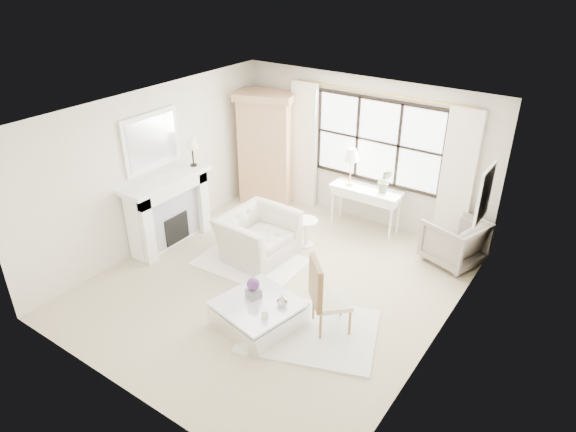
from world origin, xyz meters
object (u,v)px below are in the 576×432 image
object	(u,v)px
club_armchair	(258,236)
console_table	(365,208)
armoire	(267,148)
coffee_table	(258,314)

from	to	relation	value
club_armchair	console_table	bearing A→B (deg)	-25.57
armoire	console_table	size ratio (longest dim) A/B	1.72
console_table	coffee_table	world-z (taller)	console_table
console_table	club_armchair	world-z (taller)	console_table
armoire	coffee_table	size ratio (longest dim) A/B	1.90
club_armchair	coffee_table	distance (m)	1.82
console_table	club_armchair	bearing A→B (deg)	-118.88
club_armchair	coffee_table	bearing A→B (deg)	-139.68
armoire	club_armchair	bearing A→B (deg)	-75.61
armoire	club_armchair	xyz separation A→B (m)	(1.17, -1.83, -0.76)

